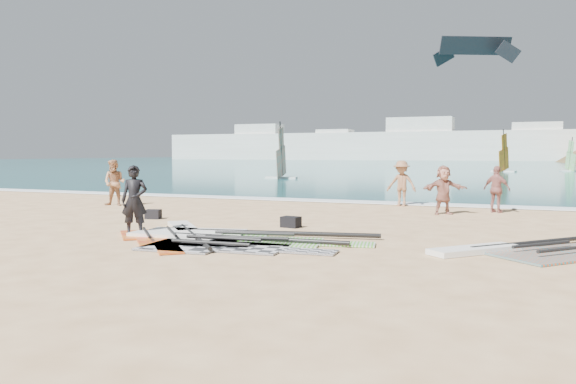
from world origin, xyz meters
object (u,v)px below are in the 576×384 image
at_px(rig_grey, 207,241).
at_px(rig_red, 172,233).
at_px(gear_bag_far, 291,222).
at_px(beachgoer_mid, 402,183).
at_px(rig_green, 236,237).
at_px(person_wetsuit, 134,200).
at_px(gear_bag_near, 153,214).
at_px(rig_orange, 525,250).
at_px(beachgoer_left, 115,183).
at_px(beachgoer_right, 444,190).
at_px(beachgoer_back, 497,189).

bearing_deg(rig_grey, rig_red, 147.71).
relative_size(gear_bag_far, beachgoer_mid, 0.28).
xyz_separation_m(rig_green, rig_red, (-1.81, -0.11, -0.00)).
bearing_deg(person_wetsuit, gear_bag_near, 95.27).
xyz_separation_m(rig_green, beachgoer_mid, (2.11, 10.08, 0.86)).
distance_m(rig_grey, rig_orange, 7.03).
height_order(rig_orange, gear_bag_far, gear_bag_far).
xyz_separation_m(rig_orange, gear_bag_near, (-10.99, 2.09, 0.10)).
xyz_separation_m(rig_green, beachgoer_left, (-8.59, 5.90, 0.87)).
xyz_separation_m(gear_bag_near, beachgoer_mid, (6.54, 7.36, 0.76)).
bearing_deg(beachgoer_right, beachgoer_left, 156.81).
bearing_deg(gear_bag_near, beachgoer_back, 31.33).
bearing_deg(beachgoer_mid, gear_bag_near, -126.55).
height_order(rig_orange, beachgoer_left, beachgoer_left).
distance_m(rig_grey, gear_bag_near, 5.50).
bearing_deg(person_wetsuit, gear_bag_far, 20.35).
bearing_deg(rig_green, gear_bag_near, 137.32).
bearing_deg(person_wetsuit, rig_grey, -33.26).
bearing_deg(beachgoer_back, beachgoer_mid, 6.09).
relative_size(rig_green, beachgoer_back, 3.64).
bearing_deg(gear_bag_far, rig_grey, -102.40).
xyz_separation_m(gear_bag_far, beachgoer_left, (-9.03, 3.43, 0.77)).
bearing_deg(gear_bag_near, beachgoer_mid, 48.39).
bearing_deg(beachgoer_left, rig_orange, -31.89).
xyz_separation_m(beachgoer_left, beachgoer_mid, (10.70, 4.17, -0.02)).
bearing_deg(beachgoer_left, beachgoer_right, -4.92).
height_order(rig_red, beachgoer_right, beachgoer_right).
distance_m(gear_bag_near, beachgoer_back, 11.88).
bearing_deg(rig_green, beachgoer_back, 46.13).
bearing_deg(gear_bag_near, rig_grey, -41.30).
bearing_deg(beachgoer_back, rig_grey, 82.92).
height_order(gear_bag_far, beachgoer_mid, beachgoer_mid).
bearing_deg(beachgoer_right, beachgoer_mid, 97.12).
xyz_separation_m(gear_bag_near, beachgoer_back, (10.13, 6.17, 0.68)).
bearing_deg(rig_grey, rig_green, 67.56).
xyz_separation_m(beachgoer_left, beachgoer_back, (14.29, 2.98, -0.09)).
relative_size(rig_red, beachgoer_right, 2.66).
height_order(gear_bag_far, beachgoer_left, beachgoer_left).
bearing_deg(rig_green, rig_orange, -5.75).
distance_m(rig_green, person_wetsuit, 2.84).
bearing_deg(rig_green, beachgoer_left, 134.31).
distance_m(beachgoer_left, beachgoer_mid, 11.48).
relative_size(gear_bag_near, gear_bag_far, 0.91).
height_order(rig_red, person_wetsuit, person_wetsuit).
distance_m(rig_grey, rig_green, 0.96).
height_order(beachgoer_back, beachgoer_right, beachgoer_right).
relative_size(person_wetsuit, beachgoer_right, 1.06).
height_order(rig_orange, beachgoer_back, beachgoer_back).
bearing_deg(gear_bag_far, beachgoer_left, 159.21).
bearing_deg(beachgoer_back, beachgoer_left, 36.19).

